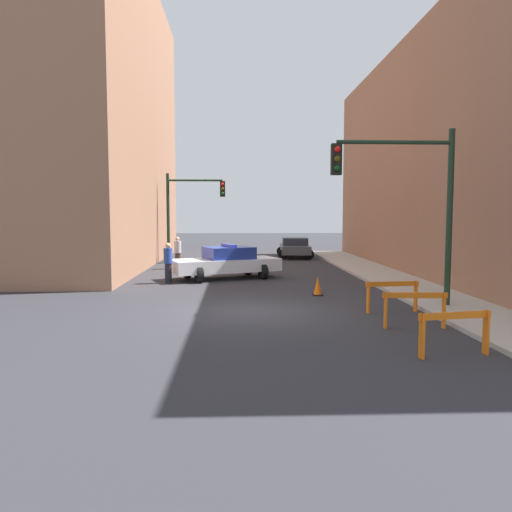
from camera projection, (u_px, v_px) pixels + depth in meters
The scene contains 13 objects.
ground_plane at pixel (251, 311), 14.55m from camera, with size 120.00×120.00×0.00m, color #2D2D33.
sidewalk_right at pixel (459, 308), 14.79m from camera, with size 2.40×44.00×0.12m.
building_corner_left at pixel (25, 121), 27.34m from camera, with size 14.00×20.00×15.85m.
traffic_light_near at pixel (411, 190), 14.63m from camera, with size 3.64×0.35×5.20m.
traffic_light_far at pixel (187, 204), 29.21m from camera, with size 3.44×0.35×5.20m.
police_car at pixel (226, 262), 21.88m from camera, with size 5.05×3.48×1.52m.
parked_car_near at pixel (295, 247), 32.51m from camera, with size 2.43×4.39×1.31m.
pedestrian_crossing at pixel (168, 262), 20.45m from camera, with size 0.37×0.37×1.66m.
pedestrian_corner at pixel (178, 252), 25.80m from camera, with size 0.45×0.45×1.66m.
barrier_front at pixel (455, 326), 9.90m from camera, with size 1.58×0.43×0.90m.
barrier_mid at pixel (415, 304), 12.36m from camera, with size 1.60×0.25×0.90m.
barrier_back at pixel (392, 291), 14.37m from camera, with size 1.60×0.32×0.90m.
traffic_cone at pixel (318, 286), 17.42m from camera, with size 0.36×0.36×0.66m.
Camera 1 is at (-0.42, -14.35, 2.84)m, focal length 35.00 mm.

